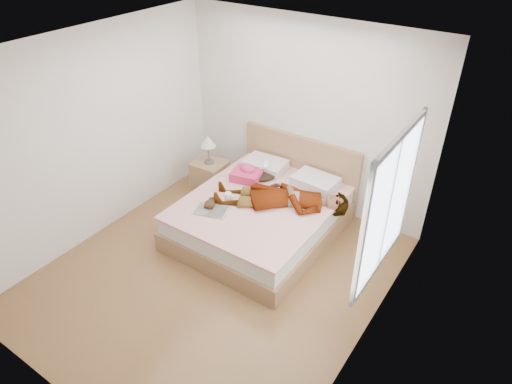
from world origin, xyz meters
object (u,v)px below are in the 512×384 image
bed (264,213)px  plush_toy (210,204)px  towel (247,174)px  nightstand (210,176)px  woman (282,194)px  magazine (211,210)px  phone (266,165)px  coffee_mug (228,196)px

bed → plush_toy: size_ratio=9.53×
towel → nightstand: 0.72m
woman → bed: size_ratio=0.82×
towel → magazine: bearing=-85.1°
plush_toy → woman: bearing=42.1°
magazine → nightstand: size_ratio=0.49×
phone → towel: (-0.19, -0.19, -0.11)m
magazine → nightstand: 1.17m
phone → bed: (0.27, -0.45, -0.43)m
woman → towel: size_ratio=3.86×
magazine → bed: bearing=58.1°
plush_toy → nightstand: bearing=129.8°
phone → bed: bearing=-86.4°
plush_toy → nightstand: 1.10m
woman → plush_toy: size_ratio=7.77×
phone → plush_toy: (-0.17, -1.01, -0.14)m
phone → magazine: 1.08m
towel → coffee_mug: 0.56m
phone → coffee_mug: bearing=-123.9°
towel → coffee_mug: size_ratio=3.43×
magazine → towel: bearing=94.9°
woman → plush_toy: 0.91m
bed → magazine: bearing=-121.9°
phone → plush_toy: 1.03m
woman → nightstand: bearing=-126.3°
woman → phone: woman is taller
bed → towel: size_ratio=4.73×
magazine → woman: bearing=47.1°
woman → plush_toy: (-0.67, -0.61, -0.06)m
woman → magazine: (-0.62, -0.66, -0.11)m
phone → towel: phone is taller
woman → magazine: 0.91m
towel → plush_toy: 0.82m
woman → bed: 0.42m
magazine → coffee_mug: (0.03, 0.32, 0.04)m
phone → woman: bearing=-65.8°
magazine → coffee_mug: coffee_mug is taller
bed → magazine: size_ratio=4.35×
woman → towel: bearing=-134.0°
bed → coffee_mug: 0.54m
bed → phone: bearing=120.8°
woman → bed: bearing=-105.4°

